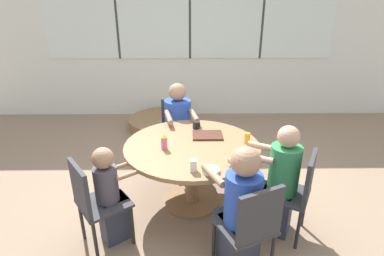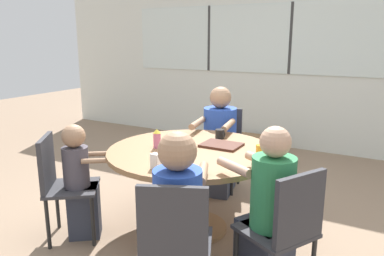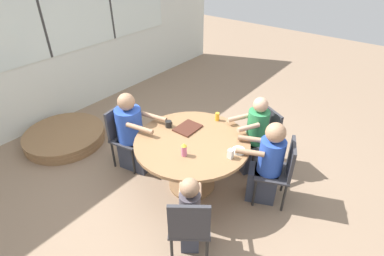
{
  "view_description": "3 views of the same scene",
  "coord_description": "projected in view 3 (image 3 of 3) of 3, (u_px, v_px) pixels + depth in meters",
  "views": [
    {
      "loc": [
        -0.04,
        -2.77,
        2.05
      ],
      "look_at": [
        0.0,
        0.0,
        0.9
      ],
      "focal_mm": 28.0,
      "sensor_mm": 36.0,
      "label": 1
    },
    {
      "loc": [
        1.44,
        -2.58,
        1.6
      ],
      "look_at": [
        0.0,
        0.0,
        0.9
      ],
      "focal_mm": 35.0,
      "sensor_mm": 36.0,
      "label": 2
    },
    {
      "loc": [
        -2.29,
        -1.79,
        2.8
      ],
      "look_at": [
        0.0,
        0.0,
        0.9
      ],
      "focal_mm": 28.0,
      "sensor_mm": 36.0,
      "label": 3
    }
  ],
  "objects": [
    {
      "name": "chair_for_toddler",
      "position": [
        189.0,
        225.0,
        2.79
      ],
      "size": [
        0.56,
        0.56,
        0.86
      ],
      "rotation": [
        0.0,
        0.0,
        -0.93
      ],
      "color": "#333338",
      "rests_on": "ground_plane"
    },
    {
      "name": "coffee_mug",
      "position": [
        169.0,
        124.0,
        3.81
      ],
      "size": [
        0.09,
        0.08,
        0.09
      ],
      "color": "black",
      "rests_on": "dining_table"
    },
    {
      "name": "wall_back_with_windows",
      "position": [
        45.0,
        38.0,
        4.7
      ],
      "size": [
        8.4,
        0.08,
        2.8
      ],
      "color": "silver",
      "rests_on": "ground_plane"
    },
    {
      "name": "chair_for_man_blue_shirt",
      "position": [
        264.0,
        134.0,
        4.04
      ],
      "size": [
        0.54,
        0.54,
        0.86
      ],
      "rotation": [
        0.0,
        0.0,
        1.07
      ],
      "color": "#333338",
      "rests_on": "ground_plane"
    },
    {
      "name": "person_woman_green_shirt",
      "position": [
        267.0,
        166.0,
        3.51
      ],
      "size": [
        0.48,
        0.59,
        1.1
      ],
      "rotation": [
        0.0,
        0.0,
        0.42
      ],
      "color": "#333847",
      "rests_on": "ground_plane"
    },
    {
      "name": "person_toddler",
      "position": [
        190.0,
        216.0,
        2.95
      ],
      "size": [
        0.42,
        0.38,
        0.95
      ],
      "rotation": [
        0.0,
        0.0,
        -0.93
      ],
      "color": "#333847",
      "rests_on": "ground_plane"
    },
    {
      "name": "milk_carton_small",
      "position": [
        231.0,
        154.0,
        3.27
      ],
      "size": [
        0.06,
        0.06,
        0.11
      ],
      "color": "silver",
      "rests_on": "dining_table"
    },
    {
      "name": "chair_for_man_teal_shirt",
      "position": [
        123.0,
        132.0,
        4.09
      ],
      "size": [
        0.47,
        0.47,
        0.86
      ],
      "rotation": [
        0.0,
        0.0,
        -2.95
      ],
      "color": "#333338",
      "rests_on": "ground_plane"
    },
    {
      "name": "person_man_blue_shirt",
      "position": [
        254.0,
        138.0,
        3.99
      ],
      "size": [
        0.56,
        0.48,
        1.09
      ],
      "rotation": [
        0.0,
        0.0,
        1.07
      ],
      "color": "#333847",
      "rests_on": "ground_plane"
    },
    {
      "name": "juice_glass",
      "position": [
        217.0,
        117.0,
        3.93
      ],
      "size": [
        0.06,
        0.06,
        0.11
      ],
      "color": "gold",
      "rests_on": "dining_table"
    },
    {
      "name": "dining_table",
      "position": [
        192.0,
        150.0,
        3.65
      ],
      "size": [
        1.39,
        1.39,
        0.72
      ],
      "color": "olive",
      "rests_on": "ground_plane"
    },
    {
      "name": "ground_plane",
      "position": [
        192.0,
        184.0,
        3.97
      ],
      "size": [
        16.0,
        16.0,
        0.0
      ],
      "primitive_type": "plane",
      "color": "#8C725B"
    },
    {
      "name": "bowl_white_shallow",
      "position": [
        239.0,
        151.0,
        3.38
      ],
      "size": [
        0.15,
        0.15,
        0.03
      ],
      "color": "silver",
      "rests_on": "dining_table"
    },
    {
      "name": "food_tray_dark",
      "position": [
        188.0,
        128.0,
        3.79
      ],
      "size": [
        0.32,
        0.25,
        0.02
      ],
      "color": "#472319",
      "rests_on": "dining_table"
    },
    {
      "name": "chair_for_woman_green_shirt",
      "position": [
        281.0,
        168.0,
        3.47
      ],
      "size": [
        0.53,
        0.53,
        0.86
      ],
      "rotation": [
        0.0,
        0.0,
        0.42
      ],
      "color": "#333338",
      "rests_on": "ground_plane"
    },
    {
      "name": "sippy_cup",
      "position": [
        184.0,
        149.0,
        3.3
      ],
      "size": [
        0.07,
        0.07,
        0.16
      ],
      "color": "#CC668C",
      "rests_on": "dining_table"
    },
    {
      "name": "folded_table_stack",
      "position": [
        65.0,
        137.0,
        4.73
      ],
      "size": [
        1.22,
        1.22,
        0.18
      ],
      "color": "olive",
      "rests_on": "ground_plane"
    },
    {
      "name": "person_man_teal_shirt",
      "position": [
        133.0,
        136.0,
        4.04
      ],
      "size": [
        0.45,
        0.68,
        1.12
      ],
      "rotation": [
        0.0,
        0.0,
        -2.95
      ],
      "color": "#333847",
      "rests_on": "ground_plane"
    }
  ]
}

